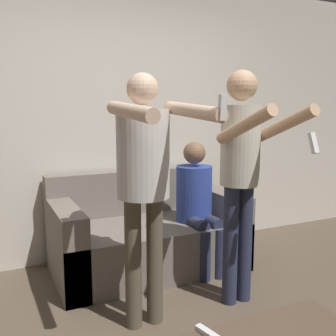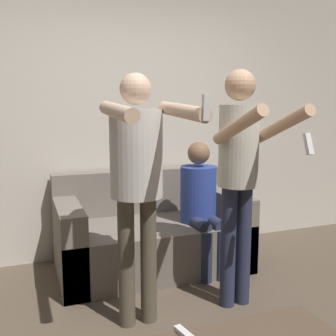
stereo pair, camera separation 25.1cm
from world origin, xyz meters
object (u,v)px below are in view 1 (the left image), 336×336
Objects in this scene: person_standing_left at (145,170)px; remote_on_table at (208,333)px; couch at (146,236)px; person_standing_right at (242,163)px; person_seated at (197,200)px.

remote_on_table is (-0.00, -0.80, -0.68)m from person_standing_left.
couch is 1.75m from remote_on_table.
person_standing_right is (0.37, -0.91, 0.77)m from couch.
remote_on_table is (-0.75, -0.80, -0.67)m from person_standing_right.
person_standing_right is at bearing 0.11° from person_standing_left.
person_standing_left is 1.13m from person_seated.
couch is at bearing 77.65° from remote_on_table.
person_seated is (0.40, -0.21, 0.34)m from couch.
couch is 1.25m from person_standing_left.
couch is at bearing 67.69° from person_standing_left.
person_standing_left is 0.75m from person_standing_right.
person_seated is at bearing -28.00° from couch.
person_seated is 7.48× the size of remote_on_table.
person_seated is at bearing 87.51° from person_standing_right.
couch is 1.25m from person_standing_right.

